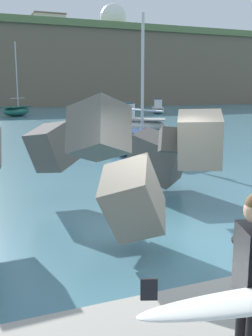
% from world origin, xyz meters
% --- Properties ---
extents(ground_plane, '(400.00, 400.00, 0.00)m').
position_xyz_m(ground_plane, '(0.00, 0.00, 0.00)').
color(ground_plane, '#42707F').
extents(breakwater_jetty, '(29.59, 7.77, 3.23)m').
position_xyz_m(breakwater_jetty, '(0.30, 2.39, 1.29)').
color(breakwater_jetty, '#3D3A38').
rests_on(breakwater_jetty, ground).
extents(boat_near_left, '(3.33, 4.84, 1.82)m').
position_xyz_m(boat_near_left, '(19.21, 38.70, 0.56)').
color(boat_near_left, white).
rests_on(boat_near_left, ground).
extents(boat_near_centre, '(2.59, 4.66, 5.82)m').
position_xyz_m(boat_near_centre, '(3.57, 9.49, 0.60)').
color(boat_near_centre, navy).
rests_on(boat_near_centre, ground).
extents(boat_near_right, '(5.62, 4.27, 2.02)m').
position_xyz_m(boat_near_right, '(6.87, 18.76, 0.65)').
color(boat_near_right, beige).
rests_on(boat_near_right, ground).
extents(boat_mid_left, '(4.21, 4.74, 7.97)m').
position_xyz_m(boat_mid_left, '(2.20, 39.45, 0.61)').
color(boat_mid_left, '#1E6656').
rests_on(boat_mid_left, ground).
extents(headland_bluff, '(89.32, 43.32, 14.73)m').
position_xyz_m(headland_bluff, '(12.82, 83.89, 7.39)').
color(headland_bluff, '#756651').
rests_on(headland_bluff, ground).
extents(radar_dome, '(6.25, 6.25, 8.45)m').
position_xyz_m(radar_dome, '(31.54, 87.69, 19.28)').
color(radar_dome, silver).
rests_on(radar_dome, headland_bluff).
extents(station_building_annex, '(7.45, 6.20, 5.68)m').
position_xyz_m(station_building_annex, '(16.78, 91.86, 17.58)').
color(station_building_annex, beige).
rests_on(station_building_annex, headland_bluff).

